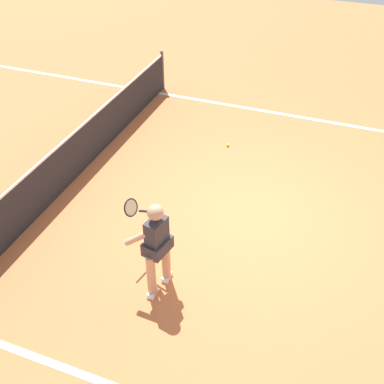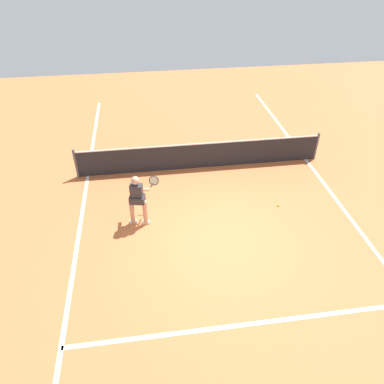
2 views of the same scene
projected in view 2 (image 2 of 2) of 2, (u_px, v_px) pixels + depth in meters
The scene contains 7 objects.
ground_plane at pixel (222, 238), 9.79m from camera, with size 27.96×27.96×0.00m, color #C66638.
service_line_marking at pixel (248, 324), 7.68m from camera, with size 7.55×0.10×0.01m, color white.
sideline_left_marking at pixel (76, 252), 9.36m from camera, with size 0.10×19.51×0.01m, color white.
sideline_right_marking at pixel (355, 225), 10.22m from camera, with size 0.10×19.51×0.01m, color white.
court_net at pixel (201, 155), 12.36m from camera, with size 8.23×0.08×1.01m.
tennis_player at pixel (138, 198), 9.81m from camera, with size 0.91×0.90×1.55m.
tennis_ball_near at pixel (278, 205), 10.89m from camera, with size 0.07×0.07×0.07m, color #D1E533.
Camera 2 is at (-1.80, -7.01, 6.75)m, focal length 34.52 mm.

